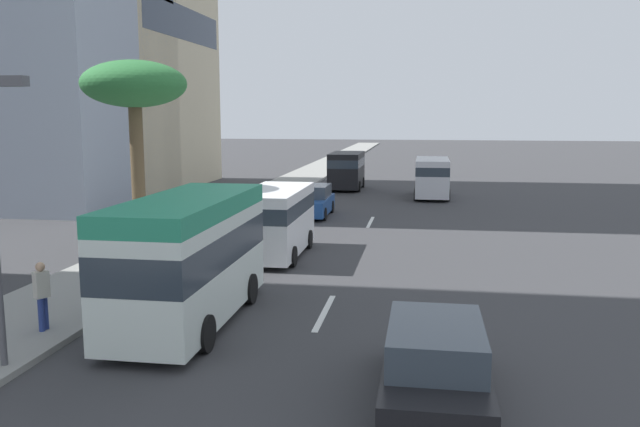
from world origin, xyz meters
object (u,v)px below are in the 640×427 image
object	(u,v)px
minibus_second	(189,255)
palm_tree	(134,89)
car_third	(313,201)
pedestrian_near_lamp	(42,293)
van_fifth	(432,175)
car_sixth	(435,366)
van_fourth	(347,168)
van_lead	(275,218)

from	to	relation	value
minibus_second	palm_tree	xyz separation A→B (m)	(7.60, 4.76, 4.35)
car_third	pedestrian_near_lamp	bearing A→B (deg)	-9.38
minibus_second	palm_tree	distance (m)	9.97
van_fifth	car_sixth	size ratio (longest dim) A/B	1.12
car_sixth	pedestrian_near_lamp	xyz separation A→B (m)	(2.29, 9.04, 0.30)
van_fourth	palm_tree	distance (m)	23.11
minibus_second	van_fourth	size ratio (longest dim) A/B	1.39
van_lead	minibus_second	bearing A→B (deg)	-2.56
van_fourth	van_fifth	world-z (taller)	van_fourth
van_fourth	palm_tree	bearing A→B (deg)	-13.15
car_third	van_fifth	bearing A→B (deg)	144.25
van_fifth	palm_tree	world-z (taller)	palm_tree
car_sixth	van_fifth	bearing A→B (deg)	-0.43
van_fifth	pedestrian_near_lamp	bearing A→B (deg)	161.41
van_fourth	van_fifth	xyz separation A→B (m)	(-3.58, -5.81, -0.06)
car_sixth	palm_tree	world-z (taller)	palm_tree
van_lead	pedestrian_near_lamp	xyz separation A→B (m)	(-9.42, 3.42, -0.38)
minibus_second	palm_tree	bearing A→B (deg)	-147.95
car_third	van_fifth	size ratio (longest dim) A/B	0.80
pedestrian_near_lamp	palm_tree	size ratio (longest dim) A/B	0.23
pedestrian_near_lamp	palm_tree	distance (m)	10.53
car_sixth	car_third	bearing A→B (deg)	15.44
car_third	van_fourth	size ratio (longest dim) A/B	0.90
palm_tree	van_fourth	bearing A→B (deg)	-13.15
minibus_second	van_lead	bearing A→B (deg)	177.44
van_lead	car_sixth	distance (m)	13.00
car_third	car_sixth	bearing A→B (deg)	15.44
minibus_second	palm_tree	world-z (taller)	palm_tree
van_fourth	car_sixth	size ratio (longest dim) A/B	0.99
van_lead	car_third	bearing A→B (deg)	-178.40
palm_tree	car_third	bearing A→B (deg)	-25.90
van_fourth	car_sixth	world-z (taller)	van_fourth
car_third	van_fifth	xyz separation A→B (m)	(8.50, -6.12, 0.64)
van_lead	van_fifth	world-z (taller)	van_lead
van_lead	van_fifth	xyz separation A→B (m)	(18.14, -5.85, -0.03)
van_lead	van_fifth	distance (m)	19.06
van_fifth	pedestrian_near_lamp	distance (m)	29.08
van_lead	van_fourth	size ratio (longest dim) A/B	1.12
car_third	palm_tree	world-z (taller)	palm_tree
minibus_second	van_fifth	distance (m)	26.80
pedestrian_near_lamp	van_lead	bearing A→B (deg)	-168.06
car_third	palm_tree	size ratio (longest dim) A/B	0.60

